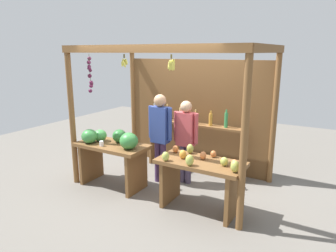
# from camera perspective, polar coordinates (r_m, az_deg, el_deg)

# --- Properties ---
(ground_plane) EXTENTS (12.00, 12.00, 0.00)m
(ground_plane) POSITION_cam_1_polar(r_m,az_deg,el_deg) (5.88, 0.91, -10.30)
(ground_plane) COLOR slate
(ground_plane) RESTS_ON ground
(market_stall) EXTENTS (3.25, 1.94, 2.49)m
(market_stall) POSITION_cam_1_polar(r_m,az_deg,el_deg) (5.84, 3.04, 4.22)
(market_stall) COLOR brown
(market_stall) RESTS_ON ground
(fruit_counter_left) EXTENTS (1.31, 0.66, 1.07)m
(fruit_counter_left) POSITION_cam_1_polar(r_m,az_deg,el_deg) (5.55, -10.39, -4.11)
(fruit_counter_left) COLOR brown
(fruit_counter_left) RESTS_ON ground
(fruit_counter_right) EXTENTS (1.31, 0.66, 0.96)m
(fruit_counter_right) POSITION_cam_1_polar(r_m,az_deg,el_deg) (4.71, 6.03, -8.62)
(fruit_counter_right) COLOR brown
(fruit_counter_right) RESTS_ON ground
(bottle_shelf_unit) EXTENTS (2.08, 0.22, 1.35)m
(bottle_shelf_unit) POSITION_cam_1_polar(r_m,az_deg,el_deg) (6.14, 4.98, -1.33)
(bottle_shelf_unit) COLOR brown
(bottle_shelf_unit) RESTS_ON ground
(vendor_man) EXTENTS (0.48, 0.22, 1.66)m
(vendor_man) POSITION_cam_1_polar(r_m,az_deg,el_deg) (5.56, -1.46, -0.83)
(vendor_man) COLOR #4A3059
(vendor_man) RESTS_ON ground
(vendor_woman) EXTENTS (0.48, 0.21, 1.54)m
(vendor_woman) POSITION_cam_1_polar(r_m,az_deg,el_deg) (5.56, 3.31, -1.67)
(vendor_woman) COLOR #4B405C
(vendor_woman) RESTS_ON ground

